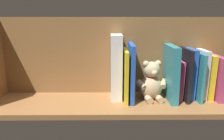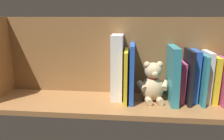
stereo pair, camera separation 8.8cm
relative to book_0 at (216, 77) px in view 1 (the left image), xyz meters
The scene contains 14 objects.
ground_plane 47.72cm from the book_0, ahead, with size 107.23×27.00×2.20cm, color #9E6B3D.
shelf_back_panel 47.80cm from the book_0, ahead, with size 107.23×1.50×35.70cm, color olive.
book_0 is the anchor object (origin of this frame).
book_1 3.48cm from the book_0, 19.80° to the right, with size 2.14×11.46×19.88cm, color yellow.
book_2 6.49cm from the book_0, 10.97° to the right, with size 2.24×11.38×21.78cm, color silver.
book_3 8.85cm from the book_0, ahead, with size 1.28×14.56×20.85cm, color teal.
book_4 11.73cm from the book_0, ahead, with size 2.62×11.14×22.30cm, color blue.
book_5 14.46cm from the book_0, ahead, with size 1.38×14.56×22.66cm, color black.
book_6 17.18cm from the book_0, ahead, with size 2.57×12.21×17.36cm, color #B23F72.
book_7 20.95cm from the book_0, ahead, with size 3.12×16.19×24.10cm, color teal.
teddy_bear 28.96cm from the book_0, ahead, with size 13.98×12.22×17.44cm.
book_8 38.13cm from the book_0, ahead, with size 1.84×15.74×24.75cm, color blue.
book_9 40.51cm from the book_0, ahead, with size 1.46×16.16×22.27cm, color yellow.
dictionary_thick_white 44.71cm from the book_0, ahead, with size 4.92×11.81×28.48cm, color white.
Camera 1 is at (0.72, 85.46, 36.20)cm, focal length 33.52 mm.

